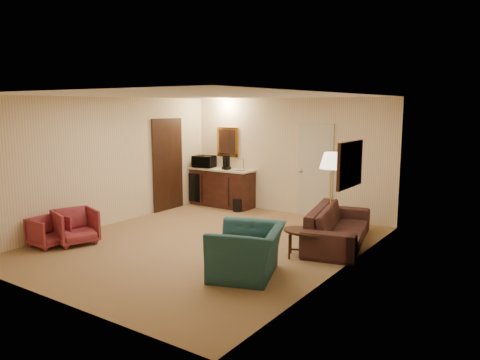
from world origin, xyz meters
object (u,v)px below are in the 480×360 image
object	(u,v)px
teal_armchair	(247,243)
waste_bin	(238,205)
sofa	(338,220)
coffee_maker	(226,163)
wetbar_cabinet	(222,187)
microwave	(204,160)
coffee_table	(306,244)
rose_chair_near	(75,225)
floor_lamp	(331,196)
rose_chair_far	(49,230)

from	to	relation	value
teal_armchair	waste_bin	bearing A→B (deg)	-163.51
sofa	coffee_maker	distance (m)	3.75
wetbar_cabinet	microwave	world-z (taller)	microwave
sofa	coffee_table	xyz separation A→B (m)	(-0.15, -0.97, -0.22)
coffee_table	coffee_maker	size ratio (longest dim) A/B	2.34
teal_armchair	coffee_maker	world-z (taller)	coffee_maker
coffee_table	microwave	bearing A→B (deg)	149.48
rose_chair_near	microwave	bearing A→B (deg)	21.43
waste_bin	floor_lamp	bearing A→B (deg)	-19.29
coffee_table	microwave	world-z (taller)	microwave
rose_chair_near	floor_lamp	xyz separation A→B (m)	(3.60, 2.81, 0.46)
sofa	waste_bin	xyz separation A→B (m)	(-2.95, 1.15, -0.29)
wetbar_cabinet	rose_chair_far	world-z (taller)	wetbar_cabinet
sofa	rose_chair_far	xyz separation A→B (m)	(-4.10, -2.97, -0.15)
coffee_table	floor_lamp	world-z (taller)	floor_lamp
rose_chair_near	coffee_maker	size ratio (longest dim) A/B	2.09
teal_armchair	coffee_maker	distance (m)	4.68
teal_armchair	sofa	bearing A→B (deg)	147.85
sofa	waste_bin	bearing A→B (deg)	55.28
rose_chair_near	sofa	bearing A→B (deg)	-38.14
rose_chair_near	coffee_table	bearing A→B (deg)	-48.43
rose_chair_far	microwave	bearing A→B (deg)	-0.69
sofa	coffee_maker	xyz separation A→B (m)	(-3.43, 1.37, 0.65)
floor_lamp	rose_chair_near	bearing A→B (deg)	-142.07
floor_lamp	waste_bin	bearing A→B (deg)	160.71
coffee_table	rose_chair_far	bearing A→B (deg)	-153.20
rose_chair_near	microwave	world-z (taller)	microwave
wetbar_cabinet	rose_chair_far	distance (m)	4.42
teal_armchair	microwave	bearing A→B (deg)	-154.42
sofa	rose_chair_far	distance (m)	5.06
microwave	waste_bin	bearing A→B (deg)	-19.10
rose_chair_near	rose_chair_far	bearing A→B (deg)	163.57
coffee_maker	rose_chair_far	bearing A→B (deg)	-111.57
coffee_table	coffee_maker	world-z (taller)	coffee_maker
microwave	coffee_maker	world-z (taller)	microwave
coffee_table	floor_lamp	bearing A→B (deg)	94.86
sofa	rose_chair_far	bearing A→B (deg)	112.46
floor_lamp	microwave	world-z (taller)	floor_lamp
coffee_maker	coffee_table	bearing A→B (deg)	-48.36
waste_bin	microwave	size ratio (longest dim) A/B	0.54
rose_chair_near	floor_lamp	distance (m)	4.59
coffee_table	teal_armchair	bearing A→B (deg)	-104.83
wetbar_cabinet	coffee_maker	distance (m)	0.65
sofa	microwave	world-z (taller)	microwave
microwave	rose_chair_far	bearing A→B (deg)	-98.90
sofa	wetbar_cabinet	bearing A→B (deg)	55.04
wetbar_cabinet	teal_armchair	world-z (taller)	teal_armchair
microwave	floor_lamp	bearing A→B (deg)	-25.56
waste_bin	coffee_maker	size ratio (longest dim) A/B	0.87
rose_chair_near	teal_armchair	bearing A→B (deg)	-65.41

